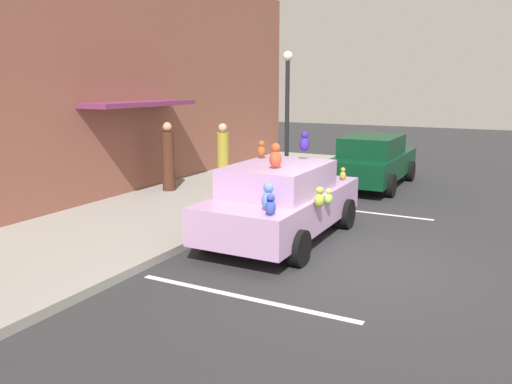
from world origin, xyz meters
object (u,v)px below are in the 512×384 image
Objects in this scene: plush_covered_car at (282,200)px; street_lamp_post at (287,105)px; pedestrian_near_shopfront at (168,159)px; pedestrian_walking_past at (223,158)px; teddy_bear_on_sidewalk at (266,184)px; parked_sedan_behind at (373,161)px.

plush_covered_car is 1.12× the size of street_lamp_post.
pedestrian_walking_past is at bearing -46.44° from pedestrian_near_shopfront.
street_lamp_post reaches higher than teddy_bear_on_sidewalk.
teddy_bear_on_sidewalk is 2.50m from street_lamp_post.
street_lamp_post is 3.63m from pedestrian_near_shopfront.
teddy_bear_on_sidewalk is 1.87m from pedestrian_walking_past.
street_lamp_post is 2.01× the size of pedestrian_near_shopfront.
street_lamp_post is at bearing 23.00° from plush_covered_car.
pedestrian_near_shopfront is at bearing 133.56° from pedestrian_walking_past.
pedestrian_walking_past is (-0.88, 1.59, -1.47)m from street_lamp_post.
parked_sedan_behind is 2.40× the size of pedestrian_walking_past.
plush_covered_car is at bearing -147.91° from teddy_bear_on_sidewalk.
teddy_bear_on_sidewalk is at bearing -81.28° from pedestrian_near_shopfront.
plush_covered_car is at bearing -134.76° from pedestrian_walking_past.
teddy_bear_on_sidewalk is (2.71, 1.70, -0.32)m from plush_covered_car.
pedestrian_near_shopfront is at bearing 63.11° from plush_covered_car.
street_lamp_post is 2.33m from pedestrian_walking_past.
plush_covered_car reaches higher than pedestrian_walking_past.
plush_covered_car reaches higher than teddy_bear_on_sidewalk.
pedestrian_walking_past reaches higher than parked_sedan_behind.
parked_sedan_behind is at bearing -45.00° from street_lamp_post.
street_lamp_post is at bearing -54.34° from pedestrian_near_shopfront.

